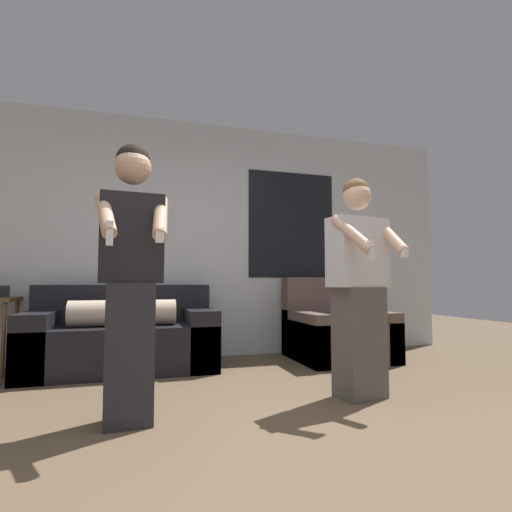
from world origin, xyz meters
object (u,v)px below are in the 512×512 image
object	(u,v)px
armchair	(337,332)
person_left	(131,276)
person_right	(359,286)
couch	(123,338)

from	to	relation	value
armchair	person_left	distance (m)	2.70
person_left	person_right	world-z (taller)	person_left
armchair	person_left	size ratio (longest dim) A/B	0.58
armchair	couch	bearing A→B (deg)	177.78
couch	person_right	world-z (taller)	person_right
person_left	person_right	distance (m)	1.62
person_right	person_left	bearing A→B (deg)	-176.54
person_left	person_right	size ratio (longest dim) A/B	1.04
couch	armchair	distance (m)	2.25
couch	armchair	xyz separation A→B (m)	(2.25, -0.09, -0.01)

